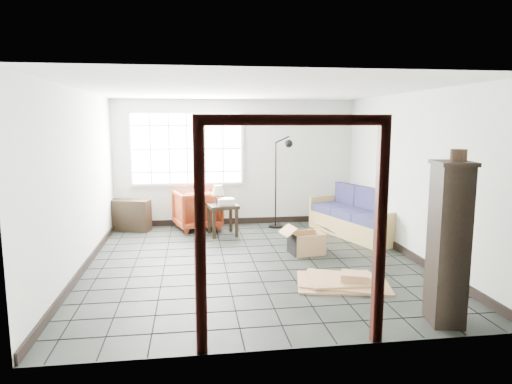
{
  "coord_description": "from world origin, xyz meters",
  "views": [
    {
      "loc": [
        -0.91,
        -6.72,
        2.13
      ],
      "look_at": [
        0.08,
        0.3,
        1.05
      ],
      "focal_mm": 32.0,
      "sensor_mm": 36.0,
      "label": 1
    }
  ],
  "objects": [
    {
      "name": "ground",
      "position": [
        0.0,
        0.0,
        0.0
      ],
      "size": [
        5.5,
        5.5,
        0.0
      ],
      "primitive_type": "plane",
      "color": "black",
      "rests_on": "ground"
    },
    {
      "name": "room_shell",
      "position": [
        0.0,
        0.03,
        1.68
      ],
      "size": [
        5.02,
        5.52,
        2.61
      ],
      "color": "silver",
      "rests_on": "ground"
    },
    {
      "name": "window_panel",
      "position": [
        -1.0,
        2.7,
        1.6
      ],
      "size": [
        2.32,
        0.08,
        1.52
      ],
      "color": "silver",
      "rests_on": "ground"
    },
    {
      "name": "doorway_trim",
      "position": [
        0.0,
        -2.7,
        1.38
      ],
      "size": [
        1.8,
        0.08,
        2.2
      ],
      "color": "black",
      "rests_on": "ground"
    },
    {
      "name": "futon_sofa",
      "position": [
        2.21,
        1.42,
        0.33
      ],
      "size": [
        1.38,
        2.19,
        0.91
      ],
      "rotation": [
        0.0,
        0.0,
        0.32
      ],
      "color": "#A18749",
      "rests_on": "ground"
    },
    {
      "name": "armchair",
      "position": [
        -0.82,
        2.4,
        0.43
      ],
      "size": [
        1.02,
        0.99,
        0.86
      ],
      "primitive_type": "imported",
      "rotation": [
        0.0,
        0.0,
        3.42
      ],
      "color": "maroon",
      "rests_on": "ground"
    },
    {
      "name": "side_table",
      "position": [
        -0.35,
        1.79,
        0.49
      ],
      "size": [
        0.63,
        0.63,
        0.6
      ],
      "rotation": [
        0.0,
        0.0,
        0.17
      ],
      "color": "black",
      "rests_on": "ground"
    },
    {
      "name": "table_lamp",
      "position": [
        -0.43,
        1.82,
        0.84
      ],
      "size": [
        0.3,
        0.3,
        0.36
      ],
      "rotation": [
        0.0,
        0.0,
        0.39
      ],
      "color": "black",
      "rests_on": "side_table"
    },
    {
      "name": "projector",
      "position": [
        -0.3,
        1.78,
        0.65
      ],
      "size": [
        0.35,
        0.29,
        0.11
      ],
      "rotation": [
        0.0,
        0.0,
        0.15
      ],
      "color": "silver",
      "rests_on": "side_table"
    },
    {
      "name": "floor_lamp",
      "position": [
        0.87,
        2.21,
        1.0
      ],
      "size": [
        0.5,
        0.46,
        1.87
      ],
      "rotation": [
        0.0,
        0.0,
        -0.28
      ],
      "color": "black",
      "rests_on": "ground"
    },
    {
      "name": "console_shelf",
      "position": [
        -2.15,
        2.4,
        0.31
      ],
      "size": [
        0.85,
        0.54,
        0.62
      ],
      "rotation": [
        0.0,
        0.0,
        -0.31
      ],
      "color": "black",
      "rests_on": "ground"
    },
    {
      "name": "tall_shelf",
      "position": [
        1.74,
        -2.4,
        0.88
      ],
      "size": [
        0.45,
        0.53,
        1.74
      ],
      "rotation": [
        0.0,
        0.0,
        -0.2
      ],
      "color": "black",
      "rests_on": "ground"
    },
    {
      "name": "pot",
      "position": [
        1.77,
        -2.43,
        1.8
      ],
      "size": [
        0.21,
        0.21,
        0.12
      ],
      "rotation": [
        0.0,
        0.0,
        -0.37
      ],
      "color": "black",
      "rests_on": "tall_shelf"
    },
    {
      "name": "open_box",
      "position": [
        0.92,
        0.36,
        0.17
      ],
      "size": [
        0.9,
        0.53,
        0.48
      ],
      "rotation": [
        0.0,
        0.0,
        0.16
      ],
      "color": "#A67150",
      "rests_on": "ground"
    },
    {
      "name": "cardboard_pile",
      "position": [
        1.07,
        -1.13,
        0.05
      ],
      "size": [
        1.34,
        1.12,
        0.17
      ],
      "rotation": [
        0.0,
        0.0,
        -0.26
      ],
      "color": "#A67150",
      "rests_on": "ground"
    }
  ]
}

